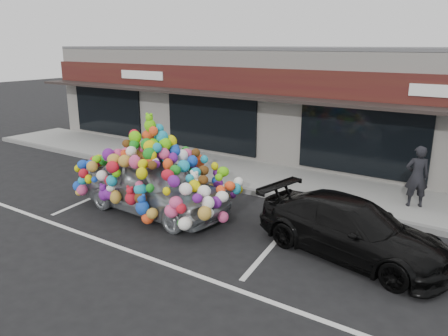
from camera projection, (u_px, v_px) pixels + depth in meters
The scene contains 10 objects.
ground at pixel (183, 215), 11.72m from camera, with size 90.00×90.00×0.00m, color black.
shop_building at pixel (313, 101), 17.84m from camera, with size 24.00×7.20×4.31m.
sidewalk at pixel (257, 176), 14.88m from camera, with size 26.00×3.00×0.15m, color gray.
kerb at pixel (233, 188), 13.69m from camera, with size 26.00×0.18×0.16m, color slate.
parking_stripe_left at pixel (107, 191), 13.61m from camera, with size 0.12×4.40×0.01m, color silver.
parking_stripe_mid at pixel (279, 237), 10.37m from camera, with size 0.12×4.40×0.01m, color silver.
lane_line at pixel (187, 271), 8.81m from camera, with size 14.00×0.12×0.01m, color silver.
toy_car at pixel (153, 178), 11.77m from camera, with size 3.21×4.82×2.77m.
black_sedan at pixel (351, 229), 9.35m from camera, with size 4.24×1.72×1.23m, color black.
pedestrian_a at pixel (417, 176), 11.74m from camera, with size 0.62×0.41×1.69m, color black.
Camera 1 is at (7.06, -8.41, 4.43)m, focal length 35.00 mm.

